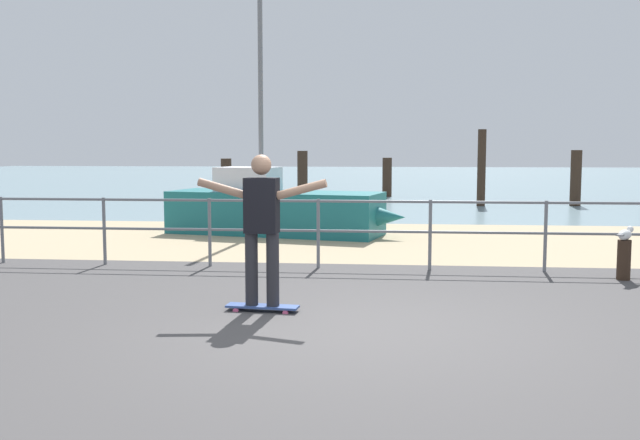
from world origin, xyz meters
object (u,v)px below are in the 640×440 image
Objects in this scene: bollard_short at (624,261)px; seagull at (625,234)px; skateboard at (262,307)px; skateboarder at (262,221)px; sailboat at (282,210)px.

seagull reaches higher than bollard_short.
skateboard is 0.49× the size of skateboarder.
skateboarder is at bearing -45.00° from skateboard.
skateboarder reaches higher than skateboard.
sailboat reaches higher than skateboarder.
sailboat reaches higher than seagull.
skateboarder is 5.17m from bollard_short.
seagull is (4.55, 2.37, -0.38)m from skateboarder.
bollard_short reaches higher than skateboard.
sailboat is at bearing 96.89° from skateboard.
seagull reaches higher than skateboard.
skateboarder reaches higher than bollard_short.
skateboarder reaches higher than seagull.
skateboarder is (0.85, -7.03, 0.50)m from sailboat.
seagull is (5.40, -4.66, 0.12)m from sailboat.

